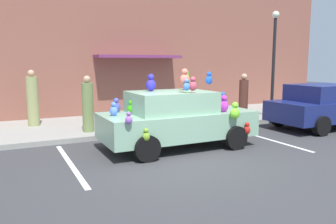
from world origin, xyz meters
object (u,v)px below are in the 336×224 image
at_px(teddy_bear_on_sidewalk, 114,120).
at_px(street_lamp_post, 274,53).
at_px(parked_sedan_behind, 325,106).
at_px(pedestrian_near_shopfront, 33,100).
at_px(pedestrian_by_lamp, 243,98).
at_px(plush_covered_car, 176,118).
at_px(pedestrian_walking_past, 88,106).

relative_size(teddy_bear_on_sidewalk, street_lamp_post, 0.15).
bearing_deg(teddy_bear_on_sidewalk, parked_sedan_behind, -18.58).
relative_size(pedestrian_near_shopfront, pedestrian_by_lamp, 1.10).
relative_size(plush_covered_car, teddy_bear_on_sidewalk, 6.74).
relative_size(parked_sedan_behind, pedestrian_by_lamp, 2.40).
distance_m(parked_sedan_behind, street_lamp_post, 2.84).
height_order(street_lamp_post, pedestrian_near_shopfront, street_lamp_post).
bearing_deg(pedestrian_near_shopfront, parked_sedan_behind, -23.94).
relative_size(plush_covered_car, pedestrian_near_shopfront, 2.16).
xyz_separation_m(teddy_bear_on_sidewalk, street_lamp_post, (6.47, -0.29, 2.23)).
xyz_separation_m(parked_sedan_behind, pedestrian_walking_past, (-7.86, 2.31, 0.17)).
height_order(parked_sedan_behind, street_lamp_post, street_lamp_post).
xyz_separation_m(teddy_bear_on_sidewalk, pedestrian_by_lamp, (4.97, -0.37, 0.53)).
bearing_deg(pedestrian_walking_past, parked_sedan_behind, -16.34).
bearing_deg(parked_sedan_behind, pedestrian_walking_past, 163.66).
height_order(teddy_bear_on_sidewalk, street_lamp_post, street_lamp_post).
bearing_deg(parked_sedan_behind, pedestrian_near_shopfront, 156.06).
xyz_separation_m(parked_sedan_behind, pedestrian_near_shopfront, (-9.32, 4.14, 0.24)).
bearing_deg(parked_sedan_behind, pedestrian_by_lamp, 135.63).
bearing_deg(pedestrian_by_lamp, pedestrian_near_shopfront, 163.56).
bearing_deg(pedestrian_walking_past, pedestrian_by_lamp, -3.12).
height_order(plush_covered_car, pedestrian_near_shopfront, plush_covered_car).
bearing_deg(street_lamp_post, pedestrian_walking_past, 178.11).
relative_size(pedestrian_near_shopfront, pedestrian_walking_past, 1.09).
height_order(street_lamp_post, pedestrian_walking_past, street_lamp_post).
bearing_deg(parked_sedan_behind, plush_covered_car, -178.26).
distance_m(street_lamp_post, pedestrian_walking_past, 7.53).
height_order(teddy_bear_on_sidewalk, pedestrian_walking_past, pedestrian_walking_past).
height_order(plush_covered_car, pedestrian_walking_past, plush_covered_car).
bearing_deg(teddy_bear_on_sidewalk, plush_covered_car, -69.34).
bearing_deg(street_lamp_post, plush_covered_car, -157.80).
xyz_separation_m(parked_sedan_behind, street_lamp_post, (-0.54, 2.06, 1.87)).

